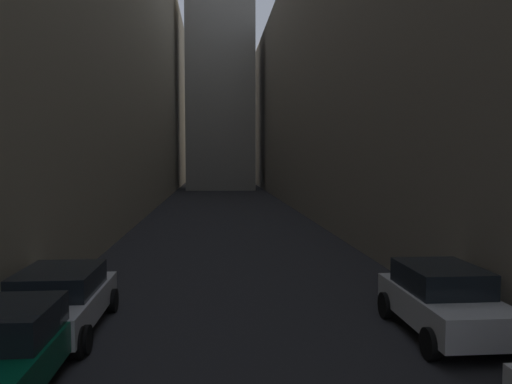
{
  "coord_description": "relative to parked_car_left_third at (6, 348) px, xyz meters",
  "views": [
    {
      "loc": [
        -0.79,
        10.59,
        4.05
      ],
      "look_at": [
        0.0,
        20.17,
        3.4
      ],
      "focal_mm": 35.59,
      "sensor_mm": 36.0,
      "label": 1
    }
  ],
  "objects": [
    {
      "name": "parked_car_left_third",
      "position": [
        0.0,
        0.0,
        0.0
      ],
      "size": [
        1.92,
        4.05,
        1.49
      ],
      "rotation": [
        0.0,
        0.0,
        1.57
      ],
      "color": "#05472D",
      "rests_on": "ground"
    },
    {
      "name": "building_block_left",
      "position": [
        -6.48,
        30.5,
        11.67
      ],
      "size": [
        10.75,
        108.0,
        24.87
      ],
      "primitive_type": "cube",
      "color": "gray",
      "rests_on": "ground"
    },
    {
      "name": "parked_car_left_far",
      "position": [
        -0.0,
        3.02,
        0.0
      ],
      "size": [
        2.06,
        4.25,
        1.47
      ],
      "rotation": [
        0.0,
        0.0,
        1.57
      ],
      "color": "silver",
      "rests_on": "ground"
    },
    {
      "name": "ground_plane",
      "position": [
        4.4,
        28.5,
        -0.77
      ],
      "size": [
        264.0,
        264.0,
        0.0
      ],
      "primitive_type": "plane",
      "color": "#232326"
    },
    {
      "name": "parked_car_right_far",
      "position": [
        8.8,
        2.08,
        0.06
      ],
      "size": [
        1.99,
        3.92,
        1.57
      ],
      "rotation": [
        0.0,
        0.0,
        1.57
      ],
      "color": "silver",
      "rests_on": "ground"
    },
    {
      "name": "building_block_right",
      "position": [
        17.45,
        30.5,
        9.25
      ],
      "size": [
        15.11,
        108.0,
        20.03
      ],
      "primitive_type": "cube",
      "color": "#756B5B",
      "rests_on": "ground"
    }
  ]
}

